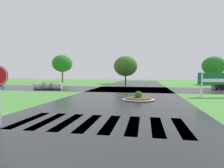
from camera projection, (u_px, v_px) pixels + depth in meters
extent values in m
cube|color=#232628|center=(120.00, 101.00, 13.49)|extent=(9.64, 80.00, 0.01)
cube|color=#232628|center=(131.00, 89.00, 23.52)|extent=(90.00, 8.68, 0.01)
cube|color=white|center=(29.00, 120.00, 8.03)|extent=(0.45, 2.82, 0.01)
cube|color=white|center=(48.00, 121.00, 7.87)|extent=(0.45, 2.82, 0.01)
cube|color=white|center=(68.00, 122.00, 7.71)|extent=(0.45, 2.82, 0.01)
cube|color=white|center=(89.00, 123.00, 7.55)|extent=(0.45, 2.82, 0.01)
cube|color=white|center=(111.00, 124.00, 7.39)|extent=(0.45, 2.82, 0.01)
cube|color=white|center=(133.00, 125.00, 7.24)|extent=(0.45, 2.82, 0.01)
cube|color=white|center=(157.00, 126.00, 7.08)|extent=(0.45, 2.82, 0.01)
cube|color=white|center=(182.00, 127.00, 6.92)|extent=(0.45, 2.82, 0.01)
cube|color=white|center=(202.00, 84.00, 15.90)|extent=(0.14, 0.14, 2.12)
cube|color=#145938|center=(215.00, 79.00, 15.89)|extent=(3.01, 0.65, 1.01)
cube|color=white|center=(215.00, 80.00, 15.90)|extent=(2.29, 0.52, 0.28)
ellipsoid|color=#9E9B93|center=(138.00, 99.00, 13.98)|extent=(2.45, 2.28, 0.12)
ellipsoid|color=brown|center=(138.00, 98.00, 13.97)|extent=(2.01, 1.87, 0.10)
sphere|color=#2D6023|center=(138.00, 95.00, 13.96)|extent=(0.56, 0.56, 0.56)
cylinder|color=black|center=(217.00, 86.00, 24.34)|extent=(0.66, 0.28, 0.64)
cylinder|color=black|center=(222.00, 87.00, 22.46)|extent=(0.66, 0.28, 0.64)
cylinder|color=black|center=(1.00, 84.00, 30.05)|extent=(0.65, 0.25, 0.64)
cylinder|color=#9E9B93|center=(40.00, 86.00, 22.82)|extent=(1.56, 1.04, 0.85)
cylinder|color=#9E9B93|center=(48.00, 86.00, 22.78)|extent=(1.56, 1.04, 0.85)
cylinder|color=#9E9B93|center=(56.00, 86.00, 22.74)|extent=(1.56, 1.04, 0.85)
cylinder|color=#4C3823|center=(63.00, 76.00, 41.72)|extent=(0.28, 0.28, 2.68)
ellipsoid|color=#26751F|center=(62.00, 63.00, 41.56)|extent=(4.49, 4.49, 3.81)
cylinder|color=#4C3823|center=(126.00, 79.00, 36.89)|extent=(0.28, 0.28, 1.82)
ellipsoid|color=#366121|center=(126.00, 66.00, 36.74)|extent=(4.66, 4.66, 3.96)
cylinder|color=#4C3823|center=(213.00, 79.00, 33.64)|extent=(0.28, 0.28, 2.01)
ellipsoid|color=#246F21|center=(214.00, 66.00, 33.50)|extent=(3.98, 3.98, 3.39)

